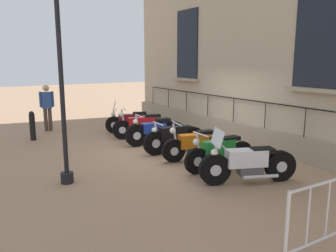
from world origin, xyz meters
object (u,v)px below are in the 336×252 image
at_px(lamppost, 59,35).
at_px(pedestrian_standing, 47,105).
at_px(motorcycle_blue, 155,132).
at_px(motorcycle_black, 174,138).
at_px(motorcycle_red, 143,126).
at_px(motorcycle_green, 220,152).
at_px(motorcycle_white, 247,163).
at_px(bollard, 32,126).
at_px(motorcycle_orange, 195,145).
at_px(motorcycle_maroon, 131,122).

distance_m(lamppost, pedestrian_standing, 6.50).
bearing_deg(pedestrian_standing, motorcycle_blue, 121.34).
height_order(motorcycle_black, pedestrian_standing, pedestrian_standing).
relative_size(motorcycle_red, lamppost, 0.44).
relative_size(motorcycle_green, motorcycle_white, 0.96).
height_order(motorcycle_green, bollard, bollard).
bearing_deg(bollard, lamppost, 88.35).
bearing_deg(bollard, motorcycle_black, 130.24).
bearing_deg(motorcycle_black, motorcycle_green, 92.49).
height_order(motorcycle_orange, motorcycle_white, motorcycle_white).
bearing_deg(bollard, motorcycle_blue, 140.21).
height_order(lamppost, bollard, lamppost).
xyz_separation_m(motorcycle_maroon, lamppost, (3.52, 4.09, 2.77)).
xyz_separation_m(motorcycle_maroon, pedestrian_standing, (2.59, -1.96, 0.59)).
relative_size(motorcycle_maroon, motorcycle_green, 0.92).
height_order(motorcycle_maroon, motorcycle_red, motorcycle_maroon).
bearing_deg(motorcycle_white, pedestrian_standing, -73.19).
bearing_deg(pedestrian_standing, motorcycle_black, 115.44).
xyz_separation_m(motorcycle_blue, lamppost, (3.39, 2.01, 2.77)).
distance_m(motorcycle_orange, motorcycle_white, 2.04).
distance_m(motorcycle_black, motorcycle_green, 1.94).
bearing_deg(motorcycle_red, motorcycle_green, 90.04).
bearing_deg(motorcycle_red, lamppost, 40.96).
height_order(motorcycle_black, motorcycle_green, motorcycle_green).
height_order(motorcycle_green, lamppost, lamppost).
bearing_deg(bollard, pedestrian_standing, -121.12).
bearing_deg(motorcycle_blue, bollard, -39.79).
bearing_deg(motorcycle_orange, pedestrian_standing, -67.51).
height_order(motorcycle_blue, motorcycle_black, motorcycle_blue).
bearing_deg(motorcycle_blue, motorcycle_white, 90.06).
bearing_deg(pedestrian_standing, motorcycle_white, 106.81).
bearing_deg(motorcycle_orange, motorcycle_maroon, -90.82).
bearing_deg(motorcycle_maroon, motorcycle_blue, 86.37).
distance_m(motorcycle_blue, lamppost, 4.82).
relative_size(motorcycle_blue, motorcycle_green, 1.00).
distance_m(motorcycle_blue, pedestrian_standing, 4.76).
relative_size(motorcycle_maroon, pedestrian_standing, 1.06).
bearing_deg(lamppost, motorcycle_red, -139.04).
bearing_deg(motorcycle_green, pedestrian_standing, -70.31).
bearing_deg(motorcycle_orange, motorcycle_green, 90.90).
height_order(motorcycle_maroon, motorcycle_blue, motorcycle_maroon).
xyz_separation_m(motorcycle_orange, motorcycle_white, (0.07, 2.03, 0.05)).
height_order(motorcycle_orange, bollard, motorcycle_orange).
xyz_separation_m(motorcycle_blue, motorcycle_orange, (-0.07, 2.08, -0.01)).
distance_m(motorcycle_blue, motorcycle_black, 1.14).
height_order(motorcycle_red, bollard, motorcycle_red).
relative_size(motorcycle_maroon, motorcycle_orange, 0.98).
bearing_deg(bollard, motorcycle_orange, 124.81).
xyz_separation_m(motorcycle_blue, bollard, (3.26, -2.71, 0.08)).
bearing_deg(lamppost, motorcycle_maroon, -130.75).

